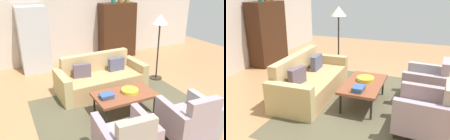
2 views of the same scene
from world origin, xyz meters
TOP-DOWN VIEW (x-y plane):
  - ground_plane at (0.00, 0.00)m, footprint 11.60×11.60m
  - wall_back at (0.00, 3.75)m, footprint 9.66×0.12m
  - area_rug at (-0.11, 0.10)m, footprint 3.40×2.60m
  - couch at (-0.11, 1.24)m, footprint 2.13×0.98m
  - coffee_table at (-0.11, 0.05)m, footprint 1.20×0.70m
  - armchair_right at (0.49, -1.11)m, footprint 0.86×0.86m
  - fruit_bowl at (0.01, 0.05)m, footprint 0.34×0.34m
  - book_stack at (-0.50, 0.04)m, footprint 0.28×0.20m
  - cabinet at (1.46, 3.40)m, footprint 1.20×0.51m
  - refrigerator at (-1.27, 3.30)m, footprint 0.80×0.73m
  - floor_lamp at (1.52, 1.20)m, footprint 0.40×0.40m

SIDE VIEW (x-z plane):
  - ground_plane at x=0.00m, z-range 0.00..0.00m
  - area_rug at x=-0.11m, z-range 0.00..0.01m
  - couch at x=-0.11m, z-range -0.14..0.72m
  - armchair_right at x=0.49m, z-range -0.10..0.78m
  - coffee_table at x=-0.11m, z-range 0.18..0.62m
  - fruit_bowl at x=0.01m, z-range 0.44..0.51m
  - book_stack at x=-0.50m, z-range 0.44..0.53m
  - cabinet at x=1.46m, z-range 0.00..1.80m
  - refrigerator at x=-1.27m, z-range 0.00..1.85m
  - wall_back at x=0.00m, z-range 0.00..2.80m
  - floor_lamp at x=1.52m, z-range 0.58..2.30m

